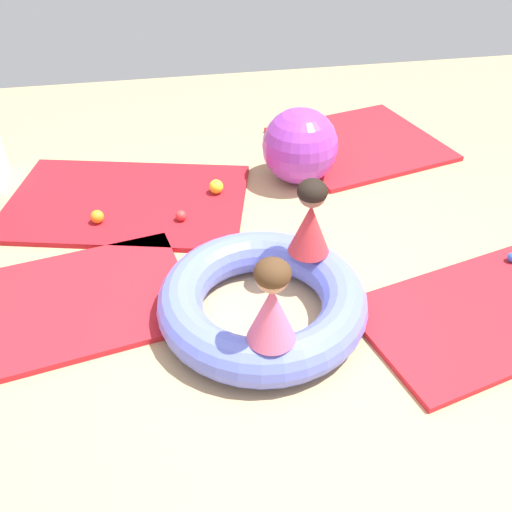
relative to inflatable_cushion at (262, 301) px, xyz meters
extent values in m
plane|color=tan|center=(-0.01, -0.02, -0.13)|extent=(8.00, 8.00, 0.00)
cube|color=red|center=(1.39, -0.20, -0.11)|extent=(1.83, 1.24, 0.04)
cube|color=#B21923|center=(-0.78, 1.40, -0.11)|extent=(2.00, 1.55, 0.04)
cube|color=red|center=(1.27, 2.01, -0.11)|extent=(1.56, 1.50, 0.04)
cube|color=red|center=(-1.33, 0.27, -0.11)|extent=(1.98, 1.30, 0.04)
torus|color=#6070E5|center=(0.00, 0.00, 0.00)|extent=(1.21, 1.21, 0.26)
cone|color=#E5608E|center=(-0.04, -0.42, 0.29)|extent=(0.33, 0.33, 0.33)
sphere|color=tan|center=(-0.04, -0.42, 0.53)|extent=(0.16, 0.16, 0.16)
ellipsoid|color=#472D19|center=(-0.04, -0.42, 0.55)|extent=(0.18, 0.18, 0.14)
cone|color=red|center=(0.33, 0.26, 0.29)|extent=(0.32, 0.32, 0.32)
sphere|color=#936647|center=(0.33, 0.26, 0.53)|extent=(0.16, 0.16, 0.16)
ellipsoid|color=black|center=(0.33, 0.26, 0.55)|extent=(0.18, 0.18, 0.14)
sphere|color=red|center=(-0.39, 1.05, -0.05)|extent=(0.08, 0.08, 0.08)
sphere|color=orange|center=(-0.97, 1.13, -0.04)|extent=(0.10, 0.10, 0.10)
sphere|color=blue|center=(1.69, 0.18, -0.06)|extent=(0.07, 0.07, 0.07)
sphere|color=yellow|center=(-0.09, 1.38, -0.04)|extent=(0.11, 0.11, 0.11)
sphere|color=purple|center=(0.59, 1.53, 0.17)|extent=(0.59, 0.59, 0.59)
camera|label=1|loc=(-0.48, -2.41, 2.23)|focal=40.44mm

